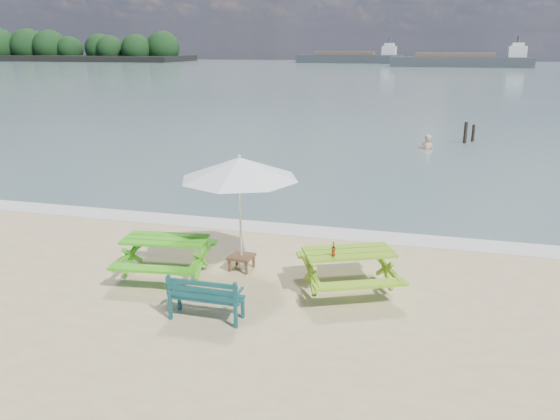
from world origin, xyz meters
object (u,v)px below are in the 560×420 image
(side_table, at_px, (241,262))
(swimmer, at_px, (426,154))
(picnic_table_left, at_px, (166,257))
(patio_umbrella, at_px, (239,168))
(beer_bottle, at_px, (333,251))
(picnic_table_right, at_px, (348,271))
(park_bench, at_px, (207,306))

(side_table, relative_size, swimmer, 0.30)
(picnic_table_left, relative_size, side_table, 3.85)
(picnic_table_left, relative_size, patio_umbrella, 0.77)
(side_table, height_order, beer_bottle, beer_bottle)
(picnic_table_left, height_order, picnic_table_right, picnic_table_right)
(picnic_table_right, xyz_separation_m, park_bench, (-2.16, -1.74, -0.14))
(park_bench, bearing_deg, picnic_table_right, 38.98)
(park_bench, height_order, patio_umbrella, patio_umbrella)
(picnic_table_left, relative_size, beer_bottle, 7.53)
(side_table, bearing_deg, park_bench, -87.09)
(side_table, xyz_separation_m, patio_umbrella, (0.00, 0.00, 1.99))
(swimmer, bearing_deg, patio_umbrella, -103.43)
(park_bench, xyz_separation_m, patio_umbrella, (-0.11, 2.16, 1.91))
(picnic_table_left, height_order, beer_bottle, beer_bottle)
(picnic_table_left, xyz_separation_m, patio_umbrella, (1.36, 0.66, 1.77))
(picnic_table_right, bearing_deg, beer_bottle, -125.25)
(picnic_table_left, bearing_deg, patio_umbrella, 25.73)
(park_bench, height_order, side_table, park_bench)
(beer_bottle, bearing_deg, swimmer, 84.24)
(park_bench, distance_m, patio_umbrella, 2.89)
(beer_bottle, bearing_deg, park_bench, -143.73)
(picnic_table_right, relative_size, side_table, 4.53)
(side_table, distance_m, beer_bottle, 2.28)
(side_table, distance_m, patio_umbrella, 1.99)
(picnic_table_right, distance_m, side_table, 2.31)
(beer_bottle, relative_size, swimmer, 0.15)
(park_bench, xyz_separation_m, beer_bottle, (1.92, 1.41, 0.64))
(patio_umbrella, bearing_deg, park_bench, -87.09)
(picnic_table_left, bearing_deg, park_bench, -45.64)
(side_table, bearing_deg, picnic_table_left, -154.27)
(picnic_table_right, bearing_deg, patio_umbrella, 169.57)
(picnic_table_right, relative_size, swimmer, 1.34)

